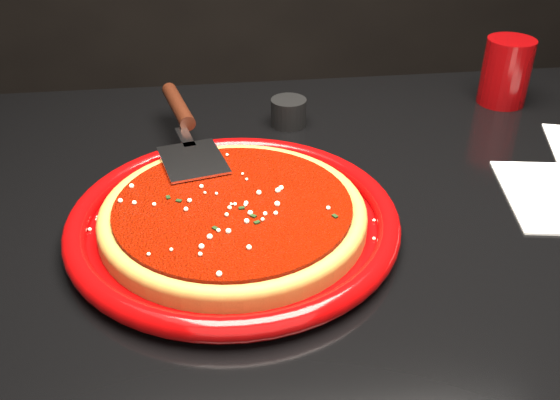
{
  "coord_description": "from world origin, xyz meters",
  "views": [
    {
      "loc": [
        -0.18,
        -0.69,
        1.19
      ],
      "look_at": [
        -0.1,
        -0.04,
        0.77
      ],
      "focal_mm": 40.0,
      "sensor_mm": 36.0,
      "label": 1
    }
  ],
  "objects_px": {
    "plate": "(234,220)",
    "cup": "(506,72)",
    "table": "(338,383)",
    "pizza_server": "(186,127)",
    "ramekin": "(289,112)"
  },
  "relations": [
    {
      "from": "plate",
      "to": "cup",
      "type": "bearing_deg",
      "value": 34.05
    },
    {
      "from": "table",
      "to": "pizza_server",
      "type": "height_order",
      "value": "pizza_server"
    },
    {
      "from": "pizza_server",
      "to": "ramekin",
      "type": "relative_size",
      "value": 5.88
    },
    {
      "from": "plate",
      "to": "pizza_server",
      "type": "distance_m",
      "value": 0.2
    },
    {
      "from": "cup",
      "to": "pizza_server",
      "type": "bearing_deg",
      "value": -165.93
    },
    {
      "from": "pizza_server",
      "to": "ramekin",
      "type": "height_order",
      "value": "pizza_server"
    },
    {
      "from": "plate",
      "to": "pizza_server",
      "type": "bearing_deg",
      "value": 105.89
    },
    {
      "from": "pizza_server",
      "to": "table",
      "type": "bearing_deg",
      "value": -42.03
    },
    {
      "from": "plate",
      "to": "ramekin",
      "type": "height_order",
      "value": "ramekin"
    },
    {
      "from": "plate",
      "to": "ramekin",
      "type": "xyz_separation_m",
      "value": [
        0.11,
        0.28,
        0.01
      ]
    },
    {
      "from": "ramekin",
      "to": "plate",
      "type": "bearing_deg",
      "value": -110.45
    },
    {
      "from": "plate",
      "to": "table",
      "type": "bearing_deg",
      "value": 23.5
    },
    {
      "from": "ramekin",
      "to": "cup",
      "type": "bearing_deg",
      "value": 6.38
    },
    {
      "from": "plate",
      "to": "cup",
      "type": "xyz_separation_m",
      "value": [
        0.48,
        0.32,
        0.04
      ]
    },
    {
      "from": "cup",
      "to": "ramekin",
      "type": "relative_size",
      "value": 1.97
    }
  ]
}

